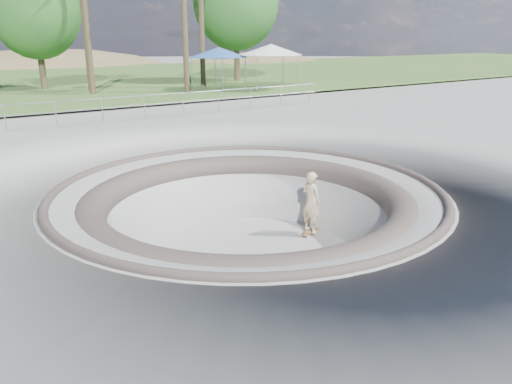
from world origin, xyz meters
The scene contains 11 objects.
ground centered at (0.00, 0.00, 0.00)m, with size 180.00×180.00×0.00m, color gray.
skate_bowl centered at (0.00, 0.00, -1.83)m, with size 14.00×14.00×4.10m.
grass_strip centered at (0.00, 34.00, 0.22)m, with size 180.00×36.00×0.12m.
distant_hills centered at (3.78, 57.17, -7.02)m, with size 103.20×45.00×28.60m.
safety_railing centered at (0.00, 12.00, 0.69)m, with size 25.00×0.06×1.03m.
skateboard centered at (2.43, 0.27, -1.84)m, with size 0.79×0.45×0.08m.
skater centered at (2.43, 0.27, -0.88)m, with size 0.68×0.45×1.88m, color tan.
canopy_white centered at (13.57, 18.00, 2.92)m, with size 5.70×5.70×3.01m.
canopy_blue centered at (10.60, 19.97, 2.73)m, with size 5.10×5.10×2.80m.
bushy_tree_mid centered at (0.65, 27.00, 5.43)m, with size 5.88×5.35×8.49m.
bushy_tree_right centered at (15.36, 25.27, 6.40)m, with size 6.96×6.33×10.04m.
Camera 1 is at (-6.79, -10.50, 3.89)m, focal length 35.00 mm.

